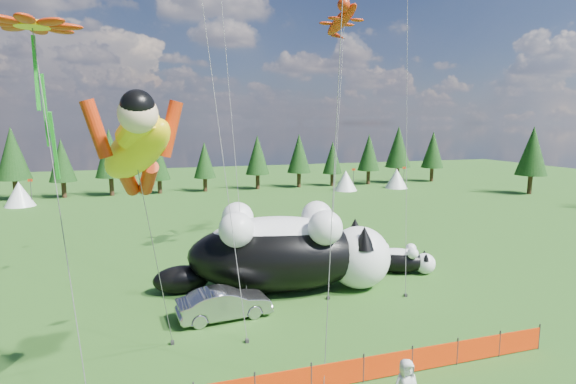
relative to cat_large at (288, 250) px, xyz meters
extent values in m
plane|color=#113609|center=(-3.13, -6.56, -2.26)|extent=(160.00, 160.00, 0.00)
cylinder|color=#262626|center=(-2.13, -9.56, -1.71)|extent=(0.06, 0.06, 1.10)
cylinder|color=#262626|center=(-0.13, -9.56, -1.71)|extent=(0.06, 0.06, 1.10)
cylinder|color=#262626|center=(1.87, -9.56, -1.71)|extent=(0.06, 0.06, 1.10)
cylinder|color=#262626|center=(3.87, -9.56, -1.71)|extent=(0.06, 0.06, 1.10)
cylinder|color=#262626|center=(5.87, -9.56, -1.71)|extent=(0.06, 0.06, 1.10)
cylinder|color=#262626|center=(7.87, -9.56, -1.71)|extent=(0.06, 0.06, 1.10)
cube|color=red|center=(-3.13, -9.56, -1.76)|extent=(2.00, 0.04, 0.90)
cube|color=red|center=(-1.13, -9.56, -1.76)|extent=(2.00, 0.04, 0.90)
cube|color=red|center=(0.87, -9.56, -1.76)|extent=(2.00, 0.04, 0.90)
cube|color=red|center=(2.87, -9.56, -1.76)|extent=(2.00, 0.04, 0.90)
cube|color=red|center=(4.87, -9.56, -1.76)|extent=(2.00, 0.04, 0.90)
cube|color=red|center=(6.87, -9.56, -1.76)|extent=(2.00, 0.04, 0.90)
ellipsoid|color=black|center=(-0.56, 0.12, -0.29)|extent=(10.64, 6.60, 3.95)
ellipsoid|color=white|center=(-0.56, 0.12, 0.70)|extent=(8.00, 4.80, 2.42)
sphere|color=white|center=(3.95, -0.86, -0.51)|extent=(3.52, 3.52, 3.52)
sphere|color=#CD5050|center=(5.41, -1.17, -0.51)|extent=(0.49, 0.49, 0.49)
ellipsoid|color=black|center=(-5.71, 1.24, -1.50)|extent=(3.33, 2.15, 1.54)
cone|color=black|center=(3.73, -1.89, 0.90)|extent=(1.23, 1.23, 1.23)
cone|color=black|center=(4.17, 0.17, 0.90)|extent=(1.23, 1.23, 1.23)
sphere|color=white|center=(2.11, 1.00, 1.58)|extent=(1.85, 1.85, 1.85)
sphere|color=white|center=(1.50, -1.79, 1.58)|extent=(1.85, 1.85, 1.85)
sphere|color=white|center=(-2.40, 1.98, 1.58)|extent=(1.85, 1.85, 1.85)
sphere|color=white|center=(-3.01, -0.81, 1.58)|extent=(1.85, 1.85, 1.85)
ellipsoid|color=black|center=(7.40, 0.77, -1.54)|extent=(4.00, 3.13, 1.45)
ellipsoid|color=white|center=(7.40, 0.77, -1.18)|extent=(2.99, 2.30, 0.89)
sphere|color=white|center=(8.92, 0.01, -1.62)|extent=(1.29, 1.29, 1.29)
sphere|color=#CD5050|center=(9.41, -0.23, -1.62)|extent=(0.18, 0.18, 0.18)
ellipsoid|color=black|center=(5.67, 1.63, -1.98)|extent=(1.26, 1.01, 0.56)
cone|color=black|center=(8.75, -0.33, -1.10)|extent=(0.45, 0.45, 0.45)
cone|color=black|center=(9.09, 0.36, -1.10)|extent=(0.45, 0.45, 0.45)
sphere|color=white|center=(8.43, 0.84, -0.86)|extent=(0.68, 0.68, 0.68)
sphere|color=white|center=(7.96, -0.10, -0.86)|extent=(0.68, 0.68, 0.68)
sphere|color=white|center=(6.92, 1.60, -0.86)|extent=(0.68, 0.68, 0.68)
sphere|color=white|center=(6.45, 0.66, -0.86)|extent=(0.68, 0.68, 0.68)
imported|color=#A5A5AA|center=(-4.01, -2.71, -1.53)|extent=(4.59, 2.00, 1.47)
cylinder|color=#595959|center=(-7.03, -6.89, 2.04)|extent=(0.03, 0.03, 9.52)
cube|color=#262626|center=(-6.54, -4.62, -2.18)|extent=(0.15, 0.15, 0.16)
cylinder|color=#595959|center=(3.54, 1.75, 5.80)|extent=(0.03, 0.03, 17.96)
cube|color=#262626|center=(1.62, -2.03, -2.18)|extent=(0.15, 0.15, 0.16)
cylinder|color=#595959|center=(-9.85, -7.87, 4.00)|extent=(0.03, 0.03, 12.78)
cube|color=green|center=(-10.55, -6.16, 7.39)|extent=(0.22, 0.22, 4.79)
cylinder|color=#595959|center=(-3.90, -2.19, 5.86)|extent=(0.03, 0.03, 17.21)
cube|color=#262626|center=(-3.50, -5.40, -2.18)|extent=(0.15, 0.15, 0.16)
cylinder|color=#595959|center=(7.36, 0.28, 8.23)|extent=(0.03, 0.03, 21.90)
cube|color=#262626|center=(5.74, -2.94, -2.18)|extent=(0.15, 0.15, 0.16)
cylinder|color=#595959|center=(-1.15, -8.97, 5.11)|extent=(0.03, 0.03, 14.54)
cylinder|color=#595959|center=(-2.66, 1.73, 6.94)|extent=(0.03, 0.03, 19.27)
cube|color=#262626|center=(-2.63, -1.56, -2.18)|extent=(0.15, 0.15, 0.16)
camera|label=1|loc=(-7.19, -23.02, 6.98)|focal=28.00mm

